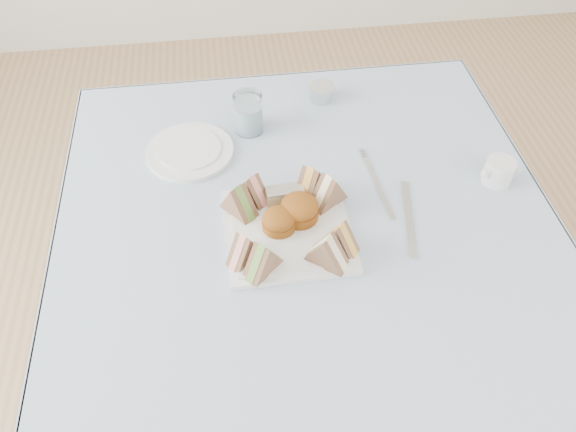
{
  "coord_description": "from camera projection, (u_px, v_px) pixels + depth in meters",
  "views": [
    {
      "loc": [
        -0.14,
        -0.76,
        1.6
      ],
      "look_at": [
        -0.04,
        -0.04,
        0.8
      ],
      "focal_mm": 35.0,
      "sensor_mm": 36.0,
      "label": 1
    }
  ],
  "objects": [
    {
      "name": "side_plate",
      "position": [
        190.0,
        151.0,
        1.28
      ],
      "size": [
        0.25,
        0.25,
        0.01
      ],
      "primitive_type": "cylinder",
      "rotation": [
        0.0,
        0.0,
        -0.31
      ],
      "color": "silver",
      "rests_on": "tablecloth"
    },
    {
      "name": "sandwich_br_a",
      "position": [
        328.0,
        190.0,
        1.13
      ],
      "size": [
        0.09,
        0.08,
        0.07
      ],
      "primitive_type": null,
      "rotation": [
        0.0,
        0.0,
        -2.52
      ],
      "color": "#8C6046",
      "rests_on": "serving_plate"
    },
    {
      "name": "scone_left",
      "position": [
        279.0,
        221.0,
        1.1
      ],
      "size": [
        0.07,
        0.07,
        0.05
      ],
      "primitive_type": "cylinder",
      "rotation": [
        0.0,
        0.0,
        0.12
      ],
      "color": "#944A18",
      "rests_on": "serving_plate"
    },
    {
      "name": "tablecloth",
      "position": [
        307.0,
        217.0,
        1.15
      ],
      "size": [
        1.02,
        1.02,
        0.01
      ],
      "primitive_type": "cube",
      "color": "#A5B4CF",
      "rests_on": "table"
    },
    {
      "name": "floor",
      "position": [
        301.0,
        379.0,
        1.71
      ],
      "size": [
        4.0,
        4.0,
        0.0
      ],
      "primitive_type": "plane",
      "color": "#9E7751",
      "rests_on": "ground"
    },
    {
      "name": "table",
      "position": [
        303.0,
        314.0,
        1.43
      ],
      "size": [
        0.9,
        0.9,
        0.74
      ],
      "primitive_type": "cube",
      "color": "brown",
      "rests_on": "floor"
    },
    {
      "name": "fork",
      "position": [
        379.0,
        188.0,
        1.2
      ],
      "size": [
        0.03,
        0.19,
        0.0
      ],
      "primitive_type": "cube",
      "rotation": [
        0.0,
        0.0,
        0.09
      ],
      "color": "silver",
      "rests_on": "tablecloth"
    },
    {
      "name": "pastry_slice",
      "position": [
        285.0,
        195.0,
        1.15
      ],
      "size": [
        0.08,
        0.04,
        0.04
      ],
      "primitive_type": "cube",
      "rotation": [
        0.0,
        0.0,
        0.07
      ],
      "color": "#C6BB8D",
      "rests_on": "serving_plate"
    },
    {
      "name": "scone_right",
      "position": [
        299.0,
        209.0,
        1.11
      ],
      "size": [
        0.09,
        0.09,
        0.05
      ],
      "primitive_type": "cylinder",
      "rotation": [
        0.0,
        0.0,
        0.2
      ],
      "color": "#944A18",
      "rests_on": "serving_plate"
    },
    {
      "name": "tea_strainer",
      "position": [
        321.0,
        93.0,
        1.4
      ],
      "size": [
        0.08,
        0.08,
        0.04
      ],
      "primitive_type": "cylinder",
      "rotation": [
        0.0,
        0.0,
        0.3
      ],
      "color": "silver",
      "rests_on": "tablecloth"
    },
    {
      "name": "serving_plate",
      "position": [
        288.0,
        231.0,
        1.12
      ],
      "size": [
        0.25,
        0.25,
        0.01
      ],
      "primitive_type": "cube",
      "rotation": [
        0.0,
        0.0,
        0.01
      ],
      "color": "silver",
      "rests_on": "tablecloth"
    },
    {
      "name": "sandwich_fr_b",
      "position": [
        327.0,
        249.0,
        1.03
      ],
      "size": [
        0.09,
        0.08,
        0.07
      ],
      "primitive_type": null,
      "rotation": [
        0.0,
        0.0,
        -0.65
      ],
      "color": "#8C6046",
      "rests_on": "serving_plate"
    },
    {
      "name": "sandwich_fl_a",
      "position": [
        244.0,
        247.0,
        1.04
      ],
      "size": [
        0.08,
        0.07,
        0.07
      ],
      "primitive_type": null,
      "rotation": [
        0.0,
        0.0,
        0.74
      ],
      "color": "#8C6046",
      "rests_on": "serving_plate"
    },
    {
      "name": "sandwich_fl_b",
      "position": [
        263.0,
        257.0,
        1.02
      ],
      "size": [
        0.08,
        0.08,
        0.07
      ],
      "primitive_type": null,
      "rotation": [
        0.0,
        0.0,
        0.74
      ],
      "color": "#8C6046",
      "rests_on": "serving_plate"
    },
    {
      "name": "sandwich_bl_b",
      "position": [
        253.0,
        188.0,
        1.14
      ],
      "size": [
        0.07,
        0.08,
        0.07
      ],
      "primitive_type": null,
      "rotation": [
        0.0,
        0.0,
        2.28
      ],
      "color": "#8C6046",
      "rests_on": "serving_plate"
    },
    {
      "name": "sandwich_bl_a",
      "position": [
        238.0,
        199.0,
        1.12
      ],
      "size": [
        0.08,
        0.09,
        0.07
      ],
      "primitive_type": null,
      "rotation": [
        0.0,
        0.0,
        2.22
      ],
      "color": "#8C6046",
      "rests_on": "serving_plate"
    },
    {
      "name": "creamer_jug",
      "position": [
        499.0,
        172.0,
        1.2
      ],
      "size": [
        0.08,
        0.08,
        0.06
      ],
      "primitive_type": "cylinder",
      "rotation": [
        0.0,
        0.0,
        0.29
      ],
      "color": "silver",
      "rests_on": "tablecloth"
    },
    {
      "name": "water_glass",
      "position": [
        248.0,
        113.0,
        1.3
      ],
      "size": [
        0.08,
        0.08,
        0.1
      ],
      "primitive_type": "cylinder",
      "rotation": [
        0.0,
        0.0,
        -0.33
      ],
      "color": "white",
      "rests_on": "tablecloth"
    },
    {
      "name": "sandwich_fr_a",
      "position": [
        340.0,
        236.0,
        1.06
      ],
      "size": [
        0.08,
        0.08,
        0.07
      ],
      "primitive_type": null,
      "rotation": [
        0.0,
        0.0,
        -0.76
      ],
      "color": "#8C6046",
      "rests_on": "serving_plate"
    },
    {
      "name": "knife",
      "position": [
        409.0,
        218.0,
        1.14
      ],
      "size": [
        0.06,
        0.21,
        0.0
      ],
      "primitive_type": "cube",
      "rotation": [
        0.0,
        0.0,
        -0.19
      ],
      "color": "silver",
      "rests_on": "tablecloth"
    },
    {
      "name": "sandwich_br_b",
      "position": [
        310.0,
        181.0,
        1.15
      ],
      "size": [
        0.08,
        0.09,
        0.07
      ],
      "primitive_type": null,
      "rotation": [
        0.0,
        0.0,
        -2.26
      ],
      "color": "#8C6046",
      "rests_on": "serving_plate"
    }
  ]
}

